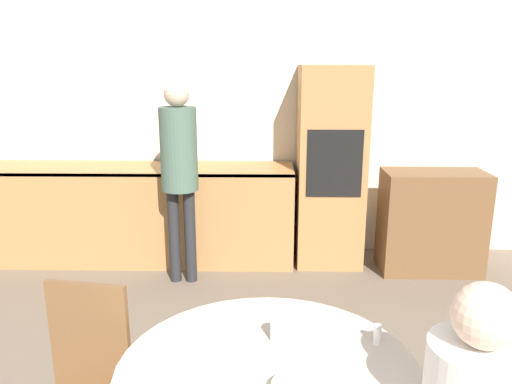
% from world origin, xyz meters
% --- Properties ---
extents(wall_back, '(7.04, 0.05, 2.60)m').
position_xyz_m(wall_back, '(0.00, 4.73, 1.30)').
color(wall_back, silver).
rests_on(wall_back, ground_plane).
extents(kitchen_counter, '(3.02, 0.60, 0.93)m').
position_xyz_m(kitchen_counter, '(-1.16, 4.39, 0.48)').
color(kitchen_counter, '#AD7A47').
rests_on(kitchen_counter, ground_plane).
extents(oven_unit, '(0.61, 0.59, 1.87)m').
position_xyz_m(oven_unit, '(0.70, 4.40, 0.94)').
color(oven_unit, '#AD7A47').
rests_on(oven_unit, ground_plane).
extents(sideboard, '(0.91, 0.45, 0.94)m').
position_xyz_m(sideboard, '(1.62, 4.17, 0.47)').
color(sideboard, brown).
rests_on(sideboard, ground_plane).
extents(chair_far_left, '(0.46, 0.46, 0.96)m').
position_xyz_m(chair_far_left, '(-0.72, 1.70, 0.53)').
color(chair_far_left, brown).
rests_on(chair_far_left, ground_plane).
extents(person_standing, '(0.31, 0.31, 1.75)m').
position_xyz_m(person_standing, '(-0.64, 3.89, 1.10)').
color(person_standing, '#262628').
rests_on(person_standing, ground_plane).
extents(cup, '(0.08, 0.08, 0.10)m').
position_xyz_m(cup, '(0.15, 1.66, 0.82)').
color(cup, silver).
rests_on(cup, dining_table).
extents(salt_shaker, '(0.03, 0.03, 0.09)m').
position_xyz_m(salt_shaker, '(0.56, 1.64, 0.81)').
color(salt_shaker, white).
rests_on(salt_shaker, dining_table).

